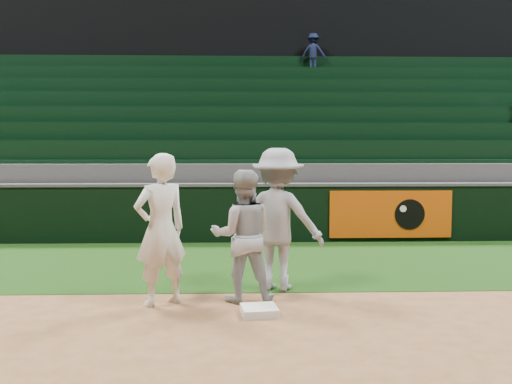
{
  "coord_description": "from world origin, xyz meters",
  "views": [
    {
      "loc": [
        -0.25,
        -6.87,
        2.05
      ],
      "look_at": [
        0.05,
        2.3,
        1.3
      ],
      "focal_mm": 40.0,
      "sensor_mm": 36.0,
      "label": 1
    }
  ],
  "objects_px": {
    "first_base": "(259,310)",
    "baserunner": "(243,236)",
    "first_baseman": "(161,230)",
    "base_coach": "(278,219)"
  },
  "relations": [
    {
      "from": "first_base",
      "to": "baserunner",
      "type": "relative_size",
      "value": 0.25
    },
    {
      "from": "first_base",
      "to": "first_baseman",
      "type": "height_order",
      "value": "first_baseman"
    },
    {
      "from": "first_base",
      "to": "first_baseman",
      "type": "xyz_separation_m",
      "value": [
        -1.25,
        0.47,
        0.93
      ]
    },
    {
      "from": "first_base",
      "to": "baserunner",
      "type": "xyz_separation_m",
      "value": [
        -0.2,
        0.62,
        0.82
      ]
    },
    {
      "from": "first_base",
      "to": "base_coach",
      "type": "xyz_separation_m",
      "value": [
        0.31,
        1.19,
        0.96
      ]
    },
    {
      "from": "baserunner",
      "to": "first_base",
      "type": "bearing_deg",
      "value": 104.65
    },
    {
      "from": "first_baseman",
      "to": "base_coach",
      "type": "xyz_separation_m",
      "value": [
        1.55,
        0.72,
        0.03
      ]
    },
    {
      "from": "baserunner",
      "to": "base_coach",
      "type": "height_order",
      "value": "base_coach"
    },
    {
      "from": "baserunner",
      "to": "base_coach",
      "type": "distance_m",
      "value": 0.77
    },
    {
      "from": "first_baseman",
      "to": "baserunner",
      "type": "distance_m",
      "value": 1.07
    }
  ]
}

